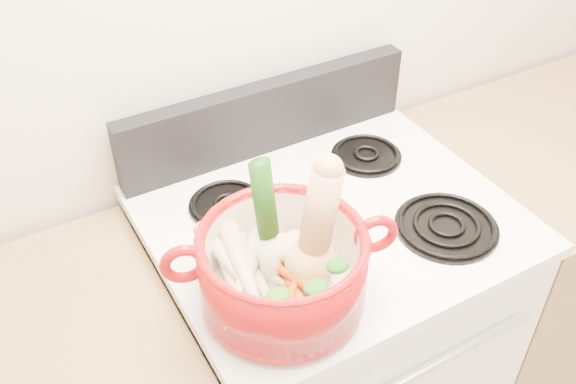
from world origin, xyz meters
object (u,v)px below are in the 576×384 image
dutch_oven (283,269)px  squash (311,229)px  stove_body (324,350)px  leek (268,225)px

dutch_oven → squash: squash is taller
stove_body → leek: size_ratio=3.35×
dutch_oven → stove_body: bearing=54.6°
dutch_oven → leek: leek is taller
stove_body → leek: bearing=-148.8°
stove_body → squash: (-0.17, -0.18, 0.66)m
dutch_oven → squash: bearing=8.1°
dutch_oven → squash: size_ratio=1.23×
leek → dutch_oven: bearing=-74.6°
dutch_oven → leek: bearing=135.5°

